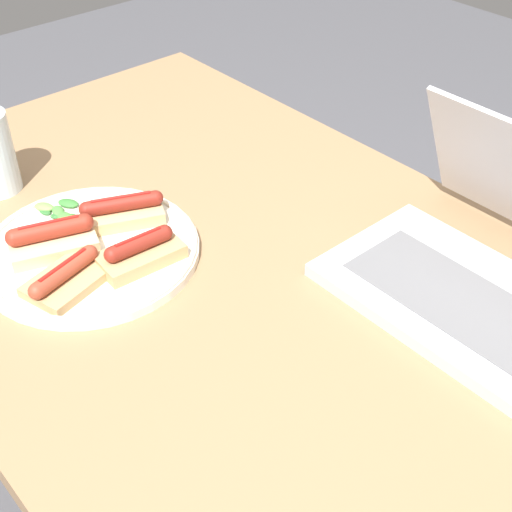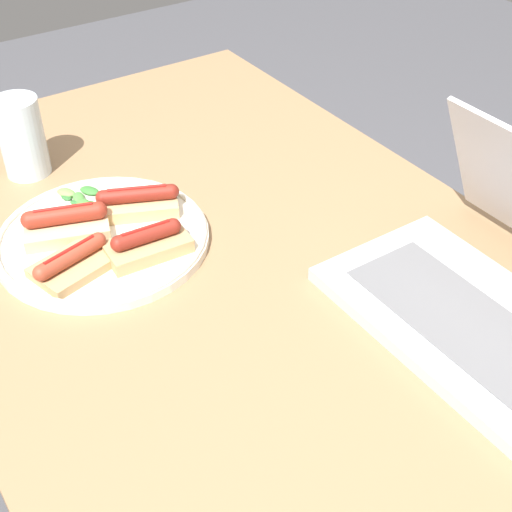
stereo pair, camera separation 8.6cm
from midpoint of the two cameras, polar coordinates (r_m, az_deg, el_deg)
The scene contains 9 objects.
desk at distance 0.95m, azimuth 4.66°, elevation -8.40°, with size 1.45×0.75×0.76m.
laptop at distance 0.90m, azimuth 21.87°, elevation -3.07°, with size 0.38×0.29×0.20m.
plate at distance 0.99m, azimuth -9.74°, elevation 1.36°, with size 0.29×0.29×0.02m.
sausage_toast_left at distance 1.02m, azimuth -7.01°, elevation 4.23°, with size 0.10×0.12×0.04m.
sausage_toast_middle at distance 0.99m, azimuth -12.57°, elevation 2.48°, with size 0.10×0.13×0.05m.
sausage_toast_right at distance 0.93m, azimuth -11.98°, elevation -0.62°, with size 0.09×0.11×0.04m.
sausage_toast_extra at distance 0.94m, azimuth -6.11°, elevation 0.93°, with size 0.07×0.11×0.04m.
salad_pile at distance 1.06m, azimuth -11.62°, elevation 4.38°, with size 0.09×0.06×0.01m.
drinking_glass at distance 1.15m, azimuth -16.19°, elevation 9.06°, with size 0.07×0.07×0.13m.
Camera 2 is at (0.52, -0.39, 1.36)m, focal length 50.00 mm.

